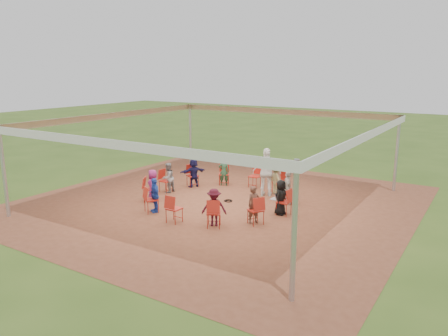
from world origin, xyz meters
The scene contains 28 objects.
ground centered at (0.00, 0.00, 0.00)m, with size 80.00×80.00×0.00m, color #3A561B.
dirt_patch centered at (0.00, 0.00, 0.01)m, with size 13.00×13.00×0.00m, color brown.
tent centered at (0.00, 0.00, 2.37)m, with size 10.33×10.33×3.00m.
chair_0 centered at (2.55, -0.05, 0.45)m, with size 0.42×0.44×0.90m, color #B22216, non-canonical shape.
chair_1 centered at (2.23, 1.23, 0.45)m, with size 0.42×0.44×0.90m, color #B22216, non-canonical shape.
chair_2 centered at (1.32, 2.18, 0.45)m, with size 0.42×0.44×0.90m, color #B22216, non-canonical shape.
chair_3 centered at (0.05, 2.55, 0.45)m, with size 0.42×0.44×0.90m, color #B22216, non-canonical shape.
chair_4 centered at (-1.23, 2.23, 0.45)m, with size 0.42×0.44×0.90m, color #B22216, non-canonical shape.
chair_5 centered at (-2.18, 1.32, 0.45)m, with size 0.42×0.44×0.90m, color #B22216, non-canonical shape.
chair_6 centered at (-2.55, 0.05, 0.45)m, with size 0.42×0.44×0.90m, color #B22216, non-canonical shape.
chair_7 centered at (-2.23, -1.23, 0.45)m, with size 0.42×0.44×0.90m, color #B22216, non-canonical shape.
chair_8 centered at (-1.32, -2.18, 0.45)m, with size 0.42×0.44×0.90m, color #B22216, non-canonical shape.
chair_9 centered at (-0.05, -2.55, 0.45)m, with size 0.42×0.44×0.90m, color #B22216, non-canonical shape.
chair_10 centered at (1.23, -2.23, 0.45)m, with size 0.42×0.44×0.90m, color #B22216, non-canonical shape.
chair_11 centered at (2.18, -1.32, 0.45)m, with size 0.42×0.44×0.90m, color #B22216, non-canonical shape.
person_seated_0 centered at (2.43, -0.05, 0.59)m, with size 0.57×0.32×1.18m, color black.
person_seated_1 centered at (2.13, 1.17, 0.59)m, with size 0.69×0.35×1.18m, color #B3AD9E.
person_seated_2 centered at (1.26, 2.08, 0.59)m, with size 0.76×0.38×1.18m, color tan.
person_seated_3 centered at (-1.17, 2.13, 0.59)m, with size 0.43×0.28×1.18m, color #264B2F.
person_seated_4 centered at (-2.08, 1.26, 0.59)m, with size 1.09×0.41×1.18m, color #181642.
person_seated_5 centered at (-2.43, 0.05, 0.59)m, with size 0.57×0.33×1.18m, color gray.
person_seated_6 centered at (-2.13, -1.17, 0.59)m, with size 0.57×0.32×1.18m, color #892164.
person_seated_7 centered at (-1.26, -2.08, 0.59)m, with size 0.69×0.35×1.18m, color #274BB4.
person_seated_8 centered at (1.17, -2.13, 0.59)m, with size 0.76×0.38×1.18m, color #3C0C18.
person_seated_9 centered at (2.08, -1.26, 0.59)m, with size 0.43×0.28×1.18m, color #4F2F23.
standing_person centered at (1.03, 1.70, 0.92)m, with size 1.07×0.55×1.83m, color white.
cable_coil centered at (0.20, 0.27, 0.02)m, with size 0.38×0.38×0.03m.
laptop centered at (2.27, -0.05, 0.57)m, with size 0.28×0.35×0.23m.
Camera 1 is at (8.21, -12.73, 4.67)m, focal length 35.00 mm.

